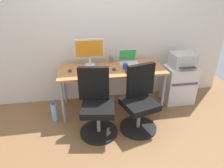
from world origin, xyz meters
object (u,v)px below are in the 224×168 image
object	(u,v)px
water_bottle_on_floor	(54,112)
coffee_mug	(125,66)
office_chair_left	(97,105)
open_laptop	(129,60)
office_chair_right	(140,101)
desktop_monitor	(89,50)
side_cabinet	(178,84)
printer	(182,60)

from	to	relation	value
water_bottle_on_floor	coffee_mug	bearing A→B (deg)	7.57
office_chair_left	open_laptop	bearing A→B (deg)	50.78
office_chair_right	open_laptop	bearing A→B (deg)	88.75
desktop_monitor	office_chair_left	bearing A→B (deg)	-88.34
side_cabinet	coffee_mug	world-z (taller)	coffee_mug
water_bottle_on_floor	coffee_mug	size ratio (longest dim) A/B	3.37
printer	desktop_monitor	bearing A→B (deg)	173.35
office_chair_right	desktop_monitor	xyz separation A→B (m)	(-0.63, 0.78, 0.55)
printer	desktop_monitor	size ratio (longest dim) A/B	0.83
office_chair_left	water_bottle_on_floor	world-z (taller)	office_chair_left
coffee_mug	office_chair_right	bearing A→B (deg)	-79.03
office_chair_left	side_cabinet	world-z (taller)	office_chair_left
office_chair_left	water_bottle_on_floor	bearing A→B (deg)	150.35
office_chair_right	coffee_mug	bearing A→B (deg)	100.97
office_chair_right	desktop_monitor	distance (m)	1.15
side_cabinet	desktop_monitor	xyz separation A→B (m)	(-1.54, 0.18, 0.65)
printer	desktop_monitor	distance (m)	1.56
printer	desktop_monitor	xyz separation A→B (m)	(-1.54, 0.18, 0.20)
office_chair_left	printer	distance (m)	1.67
office_chair_left	coffee_mug	xyz separation A→B (m)	(0.51, 0.51, 0.35)
printer	open_laptop	distance (m)	0.90
office_chair_right	printer	world-z (taller)	office_chair_right
desktop_monitor	open_laptop	xyz separation A→B (m)	(0.65, -0.01, -0.20)
water_bottle_on_floor	office_chair_right	bearing A→B (deg)	-16.24
side_cabinet	water_bottle_on_floor	distance (m)	2.17
office_chair_right	water_bottle_on_floor	size ratio (longest dim) A/B	3.03
water_bottle_on_floor	desktop_monitor	distance (m)	1.11
printer	office_chair_left	bearing A→B (deg)	-158.37
office_chair_left	side_cabinet	distance (m)	1.63
side_cabinet	printer	xyz separation A→B (m)	(0.00, -0.00, 0.45)
printer	water_bottle_on_floor	bearing A→B (deg)	-173.62
office_chair_right	side_cabinet	world-z (taller)	office_chair_right
desktop_monitor	side_cabinet	bearing A→B (deg)	-6.61
desktop_monitor	open_laptop	size ratio (longest dim) A/B	1.55
open_laptop	water_bottle_on_floor	bearing A→B (deg)	-162.10
office_chair_left	office_chair_right	size ratio (longest dim) A/B	1.00
side_cabinet	desktop_monitor	bearing A→B (deg)	173.39
open_laptop	coffee_mug	bearing A→B (deg)	-114.52
office_chair_left	office_chair_right	bearing A→B (deg)	-0.15
side_cabinet	printer	bearing A→B (deg)	-90.00
side_cabinet	office_chair_left	bearing A→B (deg)	-158.34
printer	water_bottle_on_floor	distance (m)	2.25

